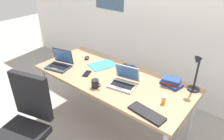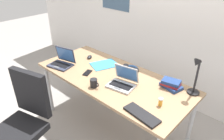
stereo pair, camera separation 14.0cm
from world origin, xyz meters
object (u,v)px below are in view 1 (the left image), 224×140
(desk_lamp, at_px, (196,74))
(laptop_front_right, at_px, (124,82))
(external_keyboard, at_px, (147,113))
(paper_folder_back_left, at_px, (103,65))
(office_chair, at_px, (25,133))
(cell_phone, at_px, (87,74))
(headphones, at_px, (130,68))
(book_stack, at_px, (171,82))
(coffee_mug, at_px, (95,84))
(computer_mouse, at_px, (87,58))
(laptop_mid_desk, at_px, (60,64))
(pill_bottle, at_px, (164,100))

(desk_lamp, height_order, laptop_front_right, desk_lamp)
(external_keyboard, distance_m, paper_folder_back_left, 0.99)
(external_keyboard, xyz_separation_m, office_chair, (-0.96, -0.63, -0.35))
(laptop_front_right, distance_m, office_chair, 1.10)
(external_keyboard, distance_m, cell_phone, 0.90)
(laptop_front_right, relative_size, cell_phone, 2.25)
(headphones, distance_m, book_stack, 0.54)
(desk_lamp, xyz_separation_m, coffee_mug, (-0.79, -0.56, -0.15))
(headphones, bearing_deg, book_stack, -1.86)
(computer_mouse, relative_size, office_chair, 0.10)
(desk_lamp, xyz_separation_m, headphones, (-0.74, -0.02, -0.18))
(headphones, xyz_separation_m, office_chair, (-0.39, -1.20, -0.36))
(laptop_mid_desk, bearing_deg, external_keyboard, -3.87)
(desk_lamp, height_order, office_chair, desk_lamp)
(cell_phone, bearing_deg, laptop_front_right, -12.97)
(computer_mouse, xyz_separation_m, headphones, (0.60, 0.12, -0.00))
(computer_mouse, height_order, paper_folder_back_left, computer_mouse)
(office_chair, bearing_deg, external_keyboard, 33.19)
(paper_folder_back_left, bearing_deg, pill_bottle, -13.31)
(paper_folder_back_left, bearing_deg, cell_phone, -88.70)
(coffee_mug, relative_size, office_chair, 0.12)
(laptop_front_right, bearing_deg, desk_lamp, 29.76)
(cell_phone, distance_m, office_chair, 0.87)
(office_chair, bearing_deg, coffee_mug, 62.29)
(pill_bottle, distance_m, coffee_mug, 0.69)
(cell_phone, bearing_deg, pill_bottle, -18.90)
(desk_lamp, distance_m, office_chair, 1.75)
(book_stack, relative_size, coffee_mug, 2.05)
(desk_lamp, bearing_deg, laptop_mid_desk, -160.89)
(laptop_front_right, relative_size, paper_folder_back_left, 0.99)
(laptop_front_right, bearing_deg, headphones, 114.91)
(cell_phone, bearing_deg, book_stack, 1.88)
(coffee_mug, bearing_deg, paper_folder_back_left, 122.82)
(cell_phone, relative_size, office_chair, 0.14)
(laptop_mid_desk, xyz_separation_m, cell_phone, (0.38, 0.08, -0.04))
(laptop_mid_desk, relative_size, headphones, 1.50)
(computer_mouse, bearing_deg, headphones, -17.55)
(laptop_mid_desk, relative_size, computer_mouse, 3.35)
(computer_mouse, xyz_separation_m, office_chair, (0.20, -1.08, -0.36))
(desk_lamp, bearing_deg, pill_bottle, -110.00)
(cell_phone, xyz_separation_m, office_chair, (-0.08, -0.80, -0.35))
(desk_lamp, relative_size, computer_mouse, 4.17)
(desk_lamp, height_order, coffee_mug, desk_lamp)
(external_keyboard, relative_size, computer_mouse, 3.44)
(headphones, height_order, office_chair, office_chair)
(laptop_front_right, distance_m, computer_mouse, 0.77)
(laptop_mid_desk, relative_size, book_stack, 1.39)
(paper_folder_back_left, bearing_deg, headphones, 21.12)
(paper_folder_back_left, bearing_deg, coffee_mug, -57.18)
(desk_lamp, relative_size, headphones, 1.87)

